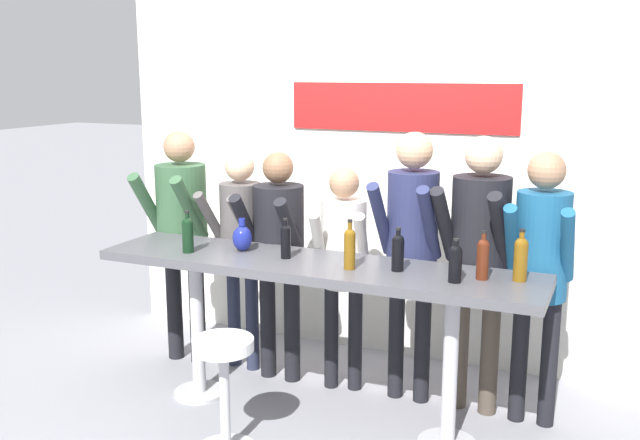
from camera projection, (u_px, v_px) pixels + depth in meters
The scene contains 19 objects.
ground_plane at pixel (314, 418), 4.67m from camera, with size 40.00×40.00×0.00m, color gray.
back_wall at pixel (382, 173), 5.54m from camera, with size 4.45×0.12×2.88m.
tasting_table at pixel (314, 284), 4.48m from camera, with size 2.85×0.62×1.06m.
bar_stool at pixel (224, 378), 4.15m from camera, with size 0.38×0.38×0.72m.
person_far_left at pixel (181, 221), 5.38m from camera, with size 0.46×0.56×1.79m.
person_left at pixel (240, 235), 5.26m from camera, with size 0.40×0.52×1.66m.
person_center_left at pixel (278, 242), 5.06m from camera, with size 0.43×0.53×1.68m.
person_center at pixel (344, 254), 4.91m from camera, with size 0.43×0.54×1.59m.
person_center_right at pixel (412, 236), 4.70m from camera, with size 0.41×0.55×1.85m.
person_right at pixel (479, 244), 4.55m from camera, with size 0.48×0.60×1.84m.
person_far_right at pixel (541, 258), 4.38m from camera, with size 0.40×0.53×1.76m.
wine_bottle_0 at pixel (350, 247), 4.27m from camera, with size 0.07×0.07×0.30m.
wine_bottle_1 at pixel (521, 257), 4.03m from camera, with size 0.08×0.08×0.30m.
wine_bottle_2 at pixel (188, 233), 4.66m from camera, with size 0.07×0.07×0.28m.
wine_bottle_3 at pixel (398, 251), 4.23m from camera, with size 0.07×0.07×0.26m.
wine_bottle_4 at pixel (483, 257), 4.06m from camera, with size 0.07×0.07×0.29m.
wine_bottle_5 at pixel (455, 262), 4.01m from camera, with size 0.08×0.08×0.25m.
wine_bottle_6 at pixel (286, 240), 4.52m from camera, with size 0.06×0.06×0.26m.
decorative_vase at pixel (242, 238), 4.71m from camera, with size 0.13×0.13×0.22m.
Camera 1 is at (1.75, -3.93, 2.24)m, focal length 40.00 mm.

